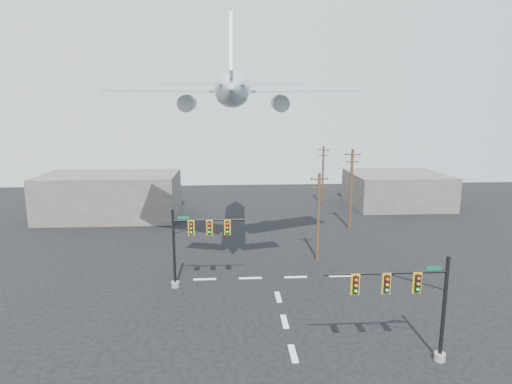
{
  "coord_description": "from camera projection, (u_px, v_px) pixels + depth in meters",
  "views": [
    {
      "loc": [
        -3.72,
        -23.4,
        14.51
      ],
      "look_at": [
        -1.94,
        5.0,
        9.06
      ],
      "focal_mm": 30.0,
      "sensor_mm": 36.0,
      "label": 1
    }
  ],
  "objects": [
    {
      "name": "utility_pole_b",
      "position": [
        351.0,
        188.0,
        52.48
      ],
      "size": [
        2.01,
        0.33,
        9.89
      ],
      "rotation": [
        0.0,
        0.0,
        -0.08
      ],
      "color": "#4E3021",
      "rests_on": "ground"
    },
    {
      "name": "lane_markings",
      "position": [
        282.0,
        313.0,
        31.12
      ],
      "size": [
        14.0,
        21.2,
        0.01
      ],
      "color": "silver",
      "rests_on": "ground"
    },
    {
      "name": "signal_mast_near",
      "position": [
        414.0,
        303.0,
        24.34
      ],
      "size": [
        7.41,
        0.71,
        6.46
      ],
      "color": "gray",
      "rests_on": "ground"
    },
    {
      "name": "utility_pole_c",
      "position": [
        323.0,
        174.0,
        65.98
      ],
      "size": [
        1.76,
        0.9,
        9.17
      ],
      "rotation": [
        0.0,
        0.0,
        -0.43
      ],
      "color": "#4E3021",
      "rests_on": "ground"
    },
    {
      "name": "airliner",
      "position": [
        234.0,
        89.0,
        39.61
      ],
      "size": [
        24.04,
        25.19,
        6.78
      ],
      "rotation": [
        0.0,
        -0.06,
        1.54
      ],
      "color": "#A7ADB3"
    },
    {
      "name": "ground",
      "position": [
        293.0,
        354.0,
        25.89
      ],
      "size": [
        120.0,
        120.0,
        0.0
      ],
      "primitive_type": "plane",
      "color": "black",
      "rests_on": "ground"
    },
    {
      "name": "power_lines",
      "position": [
        337.0,
        158.0,
        52.56
      ],
      "size": [
        8.06,
        24.88,
        0.27
      ],
      "color": "black"
    },
    {
      "name": "utility_pole_a",
      "position": [
        318.0,
        215.0,
        41.3
      ],
      "size": [
        1.73,
        0.29,
        8.64
      ],
      "rotation": [
        0.0,
        0.0,
        0.06
      ],
      "color": "#4E3021",
      "rests_on": "ground"
    },
    {
      "name": "building_right",
      "position": [
        396.0,
        189.0,
        65.98
      ],
      "size": [
        14.0,
        12.0,
        5.0
      ],
      "primitive_type": "cube",
      "color": "#67625A",
      "rests_on": "ground"
    },
    {
      "name": "signal_mast_far",
      "position": [
        192.0,
        244.0,
        34.99
      ],
      "size": [
        6.21,
        0.73,
        6.68
      ],
      "color": "gray",
      "rests_on": "ground"
    },
    {
      "name": "building_left",
      "position": [
        111.0,
        196.0,
        58.41
      ],
      "size": [
        18.0,
        10.0,
        6.0
      ],
      "primitive_type": "cube",
      "color": "#67625A",
      "rests_on": "ground"
    }
  ]
}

